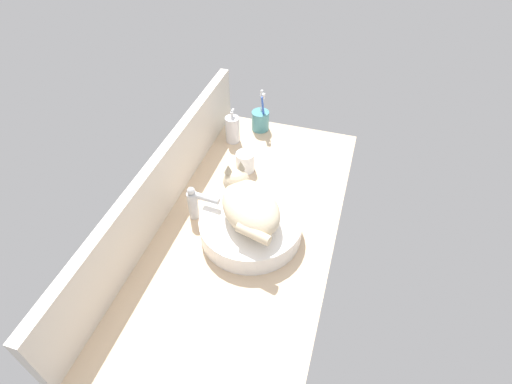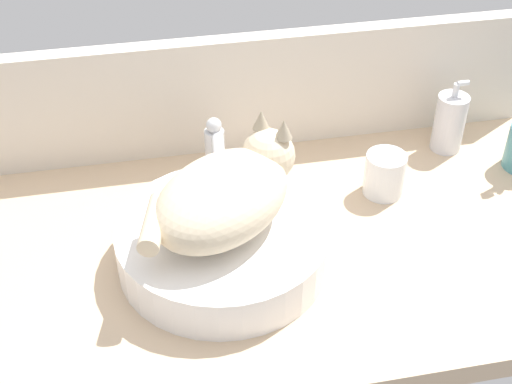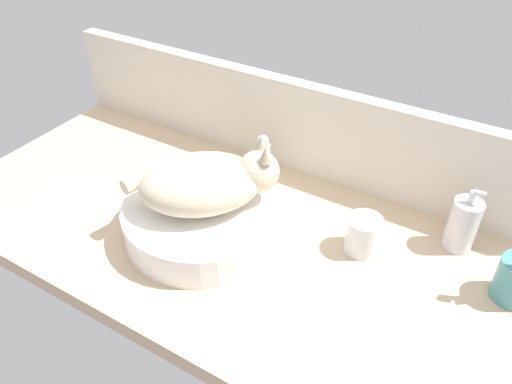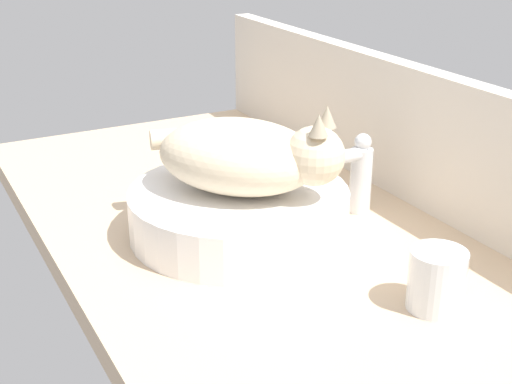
{
  "view_description": "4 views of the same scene",
  "coord_description": "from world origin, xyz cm",
  "views": [
    {
      "loc": [
        -85.63,
        -30.59,
        103.73
      ],
      "look_at": [
        7.33,
        -2.29,
        10.72
      ],
      "focal_mm": 28.0,
      "sensor_mm": 36.0,
      "label": 1
    },
    {
      "loc": [
        -13.2,
        -86.94,
        80.68
      ],
      "look_at": [
        4.3,
        1.55,
        9.42
      ],
      "focal_mm": 50.0,
      "sensor_mm": 36.0,
      "label": 2
    },
    {
      "loc": [
        49.15,
        -67.15,
        72.94
      ],
      "look_at": [
        7.8,
        2.04,
        10.98
      ],
      "focal_mm": 35.0,
      "sensor_mm": 36.0,
      "label": 3
    },
    {
      "loc": [
        87.89,
        -48.49,
        48.94
      ],
      "look_at": [
        2.15,
        -2.58,
        8.33
      ],
      "focal_mm": 50.0,
      "sensor_mm": 36.0,
      "label": 4
    }
  ],
  "objects": [
    {
      "name": "water_glass",
      "position": [
        29.29,
        8.81,
        3.63
      ],
      "size": [
        7.29,
        7.29,
        8.05
      ],
      "color": "white",
      "rests_on": "ground_plane"
    },
    {
      "name": "faucet",
      "position": [
        -0.03,
        17.0,
        7.3
      ],
      "size": [
        3.87,
        11.86,
        13.6
      ],
      "color": "silver",
      "rests_on": "ground_plane"
    },
    {
      "name": "cat",
      "position": [
        -1.05,
        -2.4,
        13.04
      ],
      "size": [
        29.99,
        29.29,
        14.0
      ],
      "color": "beige",
      "rests_on": "sink_basin"
    },
    {
      "name": "ground_plane",
      "position": [
        0.0,
        0.0,
        -2.0
      ],
      "size": [
        129.39,
        62.32,
        4.0
      ],
      "primitive_type": "cube",
      "color": "#D1B28E"
    },
    {
      "name": "sink_basin",
      "position": [
        -2.02,
        -3.37,
        3.64
      ],
      "size": [
        34.01,
        34.01,
        7.28
      ],
      "primitive_type": "cylinder",
      "color": "white",
      "rests_on": "ground_plane"
    },
    {
      "name": "soap_dispenser",
      "position": [
        46.12,
        19.95,
        5.93
      ],
      "size": [
        5.98,
        5.98,
        14.93
      ],
      "color": "silver",
      "rests_on": "ground_plane"
    },
    {
      "name": "backsplash_panel",
      "position": [
        0.0,
        29.36,
        11.52
      ],
      "size": [
        129.39,
        3.6,
        23.03
      ],
      "primitive_type": "cube",
      "color": "silver",
      "rests_on": "ground_plane"
    }
  ]
}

